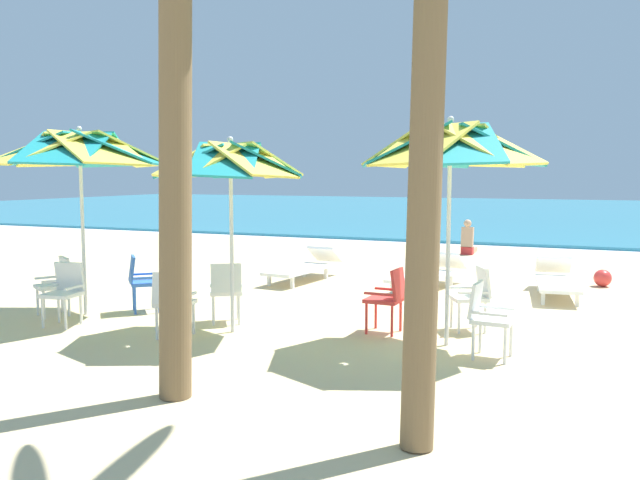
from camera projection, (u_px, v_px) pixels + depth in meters
The scene contains 21 objects.
ground_plane at pixel (488, 309), 10.12m from camera, with size 80.00×80.00×0.00m, color beige.
sea at pixel (566, 212), 35.05m from camera, with size 80.00×36.00×0.10m, color teal.
surf_foam at pixel (537, 249), 18.30m from camera, with size 80.00×0.70×0.01m, color white.
beach_umbrella_0 at pixel (450, 148), 7.73m from camera, with size 2.24×2.24×2.78m.
plastic_chair_0 at pixel (389, 296), 8.53m from camera, with size 0.48×0.46×0.87m.
plastic_chair_1 at pixel (487, 315), 7.39m from camera, with size 0.49×0.47×0.87m.
plastic_chair_2 at pixel (474, 294), 8.69m from camera, with size 0.61×0.60×0.87m.
beach_umbrella_1 at pixel (231, 163), 8.42m from camera, with size 2.02×2.02×2.58m.
plastic_chair_3 at pixel (173, 300), 8.27m from camera, with size 0.52×0.55×0.87m.
plastic_chair_4 at pixel (226, 288), 9.09m from camera, with size 0.61×0.63×0.87m.
beach_umbrella_2 at pixel (80, 151), 9.48m from camera, with size 2.57×2.57×2.79m.
plastic_chair_5 at pixel (141, 280), 9.87m from camera, with size 0.63×0.63×0.87m.
plastic_chair_6 at pixel (64, 290), 9.00m from camera, with size 0.51×0.53×0.87m.
plastic_chair_7 at pixel (57, 282), 9.63m from camera, with size 0.61×0.62×0.87m.
sun_lounger_0 at pixel (556, 280), 11.15m from camera, with size 0.88×2.21×0.62m.
sun_lounger_1 at pixel (428, 274), 11.88m from camera, with size 1.10×2.23×0.62m.
sun_lounger_2 at pixel (304, 267), 12.77m from camera, with size 0.86×2.20×0.62m.
palm_tree_0 at pixel (431, 0), 4.82m from camera, with size 2.56×3.33×5.02m.
palm_tree_1 at pixel (173, 6), 5.85m from camera, with size 2.98×2.94×5.72m.
beach_ball at pixel (603, 278), 12.13m from camera, with size 0.32×0.32×0.32m, color red.
beachgoer_seated at pixel (468, 243), 17.11m from camera, with size 0.30×0.93×0.92m.
Camera 1 is at (1.50, -10.19, 2.08)m, focal length 36.53 mm.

